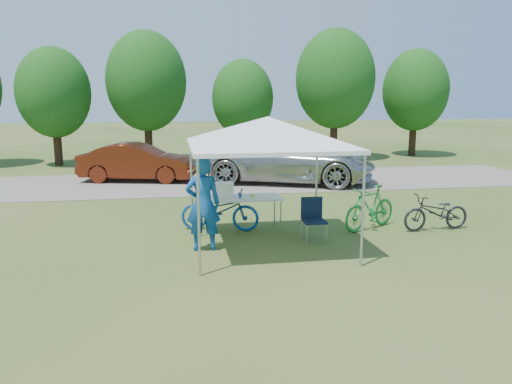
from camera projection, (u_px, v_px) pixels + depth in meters
ground at (267, 247)px, 10.55m from camera, size 100.00×100.00×0.00m
gravel_strip at (226, 182)px, 18.29m from camera, size 24.00×5.00×0.02m
canopy at (268, 120)px, 10.04m from camera, size 4.53×4.53×3.00m
treeline at (205, 86)px, 23.42m from camera, size 24.89×4.28×6.30m
folding_table at (239, 199)px, 11.67m from camera, size 1.96×0.82×0.81m
folding_chair at (313, 215)px, 10.95m from camera, size 0.49×0.50×0.94m
cooler at (223, 190)px, 11.56m from camera, size 0.48×0.33×0.35m
ice_cream_cup at (253, 196)px, 11.66m from camera, size 0.09×0.09×0.07m
cyclist at (203, 204)px, 10.16m from camera, size 0.72×0.49×1.94m
bike_blue at (220, 210)px, 11.73m from camera, size 1.96×1.12×0.97m
bike_green at (370, 208)px, 11.83m from camera, size 1.76×1.27×1.05m
bike_dark at (437, 212)px, 11.74m from camera, size 1.69×0.69×0.87m
minivan at (291, 159)px, 18.12m from camera, size 6.62×4.79×1.67m
sedan at (138, 162)px, 18.36m from camera, size 4.42×2.38×1.38m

